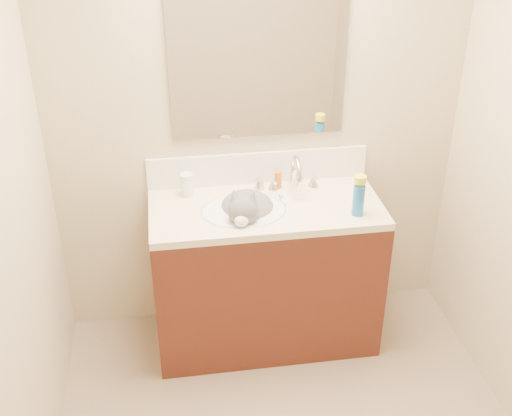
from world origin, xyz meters
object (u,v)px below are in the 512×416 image
object	(u,v)px
basin	(244,222)
silver_jar	(259,184)
vanity_cabinet	(265,277)
pill_bottle	(187,185)
spray_can	(358,200)
cat	(247,213)
amber_bottle	(278,180)
faucet	(295,176)

from	to	relation	value
basin	silver_jar	bearing A→B (deg)	62.08
vanity_cabinet	basin	size ratio (longest dim) A/B	2.67
pill_bottle	vanity_cabinet	bearing A→B (deg)	-24.37
silver_jar	spray_can	xyz separation A→B (m)	(0.44, -0.34, 0.05)
vanity_cabinet	cat	size ratio (longest dim) A/B	2.70
cat	amber_bottle	world-z (taller)	cat
basin	pill_bottle	world-z (taller)	pill_bottle
faucet	silver_jar	world-z (taller)	faucet
cat	pill_bottle	distance (m)	0.36
basin	amber_bottle	bearing A→B (deg)	45.01
cat	faucet	bearing A→B (deg)	43.14
basin	spray_can	bearing A→B (deg)	-12.77
cat	silver_jar	bearing A→B (deg)	79.56
silver_jar	cat	bearing A→B (deg)	-116.00
basin	silver_jar	size ratio (longest dim) A/B	8.18
pill_bottle	silver_jar	xyz separation A→B (m)	(0.39, 0.01, -0.03)
faucet	cat	bearing A→B (deg)	-152.42
pill_bottle	cat	bearing A→B (deg)	-32.71
vanity_cabinet	faucet	world-z (taller)	faucet
vanity_cabinet	amber_bottle	bearing A→B (deg)	62.57
pill_bottle	faucet	bearing A→B (deg)	-4.10
pill_bottle	spray_can	bearing A→B (deg)	-21.92
cat	silver_jar	world-z (taller)	cat
basin	spray_can	distance (m)	0.59
vanity_cabinet	pill_bottle	bearing A→B (deg)	155.63
spray_can	faucet	bearing A→B (deg)	131.36
faucet	spray_can	bearing A→B (deg)	-48.64
faucet	silver_jar	distance (m)	0.20
faucet	cat	xyz separation A→B (m)	(-0.28, -0.15, -0.11)
basin	cat	world-z (taller)	cat
faucet	amber_bottle	world-z (taller)	faucet
faucet	spray_can	world-z (taller)	faucet
basin	faucet	distance (m)	0.38
vanity_cabinet	pill_bottle	distance (m)	0.67
faucet	vanity_cabinet	bearing A→B (deg)	-142.71
silver_jar	amber_bottle	world-z (taller)	amber_bottle
faucet	cat	size ratio (longest dim) A/B	0.63
cat	spray_can	distance (m)	0.57
pill_bottle	silver_jar	world-z (taller)	pill_bottle
vanity_cabinet	silver_jar	world-z (taller)	silver_jar
vanity_cabinet	basin	world-z (taller)	basin
basin	silver_jar	distance (m)	0.26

